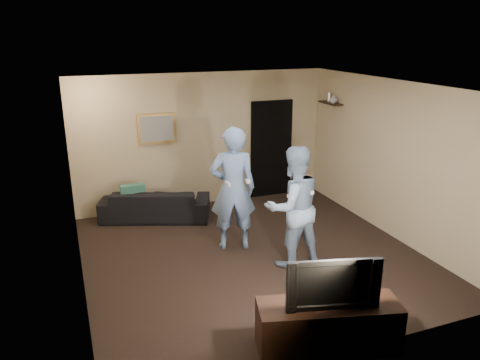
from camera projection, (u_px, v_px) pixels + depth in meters
name	position (u px, v px, depth m)	size (l,w,h in m)	color
ground	(252.00, 255.00, 7.29)	(5.00, 5.00, 0.00)	black
ceiling	(253.00, 86.00, 6.50)	(5.00, 5.00, 0.04)	silver
wall_back	(203.00, 140.00, 9.12)	(5.00, 0.04, 2.60)	tan
wall_front	(348.00, 245.00, 4.67)	(5.00, 0.04, 2.60)	tan
wall_left	(74.00, 196.00, 6.04)	(0.04, 5.00, 2.60)	tan
wall_right	(392.00, 159.00, 7.75)	(0.04, 5.00, 2.60)	tan
sofa	(155.00, 204.00, 8.64)	(1.97, 0.77, 0.57)	black
throw_pillow	(133.00, 196.00, 8.45)	(0.44, 0.14, 0.44)	#1B5347
painting_frame	(157.00, 129.00, 8.69)	(0.72, 0.05, 0.57)	olive
painting_canvas	(157.00, 129.00, 8.67)	(0.62, 0.01, 0.47)	slate
doorway	(271.00, 149.00, 9.68)	(0.90, 0.06, 2.00)	black
light_switch	(244.00, 137.00, 9.38)	(0.08, 0.02, 0.12)	silver
wall_shelf	(331.00, 103.00, 9.10)	(0.20, 0.60, 0.03)	black
shelf_vase	(334.00, 99.00, 8.98)	(0.16, 0.16, 0.16)	#B5B5BA
shelf_figurine	(329.00, 97.00, 9.13)	(0.06, 0.06, 0.18)	silver
tv_console	(328.00, 326.00, 5.13)	(1.55, 0.50, 0.55)	black
television	(331.00, 280.00, 4.95)	(1.01, 0.13, 0.58)	black
wii_player_left	(233.00, 189.00, 7.28)	(0.82, 0.64, 1.97)	#6C8CBC
wii_player_right	(293.00, 207.00, 6.77)	(0.89, 0.70, 1.81)	#87A4C4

